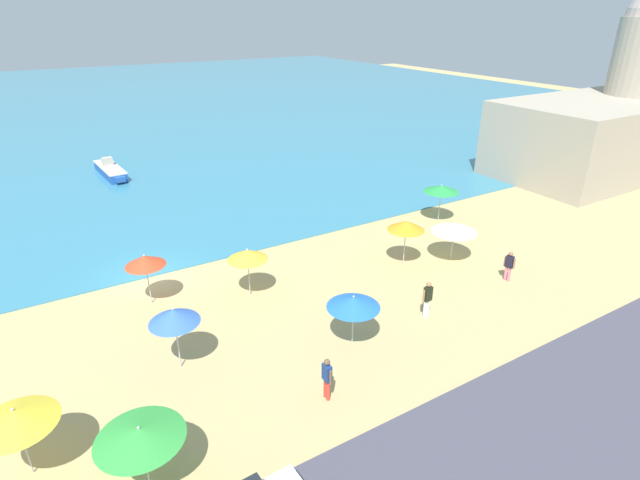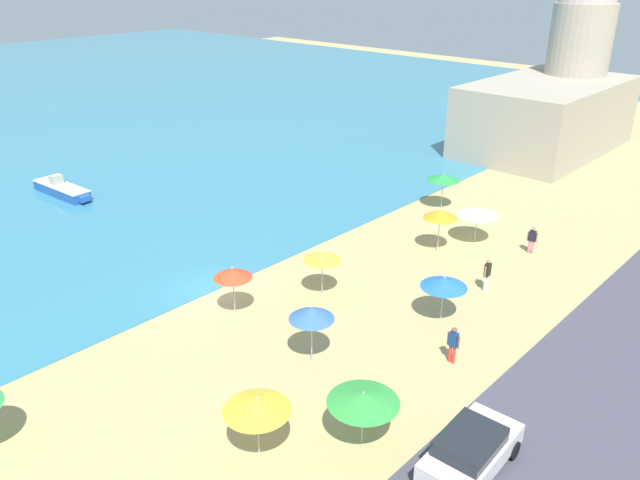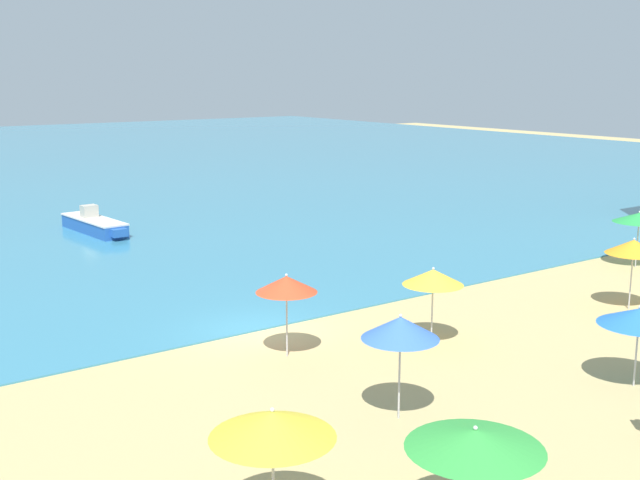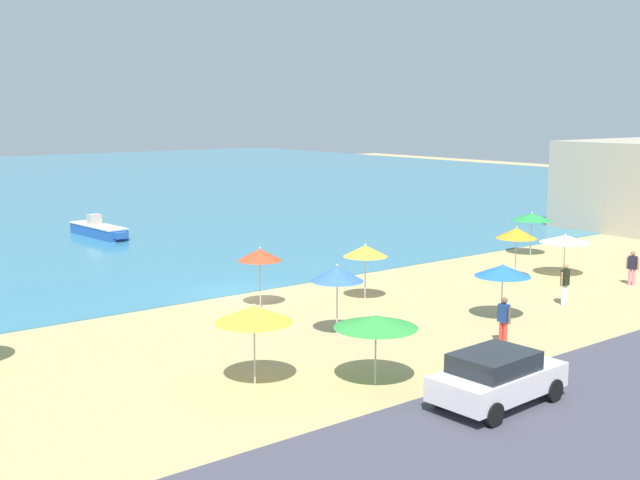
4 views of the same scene
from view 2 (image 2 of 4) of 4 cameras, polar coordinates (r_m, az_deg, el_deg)
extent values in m
plane|color=tan|center=(31.76, -9.96, -4.78)|extent=(160.00, 160.00, 0.00)
cube|color=#464452|center=(22.73, 21.04, -19.73)|extent=(80.00, 8.00, 0.06)
cylinder|color=#B2B2B7|center=(25.84, -0.76, -9.06)|extent=(0.05, 0.05, 2.06)
cone|color=#3868C2|center=(25.17, -0.78, -6.68)|extent=(1.87, 1.87, 0.54)
sphere|color=silver|center=(25.02, -0.78, -6.10)|extent=(0.08, 0.08, 0.08)
cylinder|color=#B2B2B7|center=(35.95, 10.79, 0.55)|extent=(0.05, 0.05, 2.05)
cone|color=orange|center=(35.49, 10.95, 2.36)|extent=(1.91, 1.91, 0.50)
sphere|color=silver|center=(35.38, 10.98, 2.78)|extent=(0.08, 0.08, 0.08)
cylinder|color=#B2B2B7|center=(29.27, -7.87, -5.06)|extent=(0.05, 0.05, 2.01)
cone|color=#D84524|center=(28.70, -8.00, -2.98)|extent=(1.80, 1.80, 0.48)
sphere|color=silver|center=(28.58, -8.03, -2.50)|extent=(0.08, 0.08, 0.08)
cylinder|color=#B2B2B7|center=(29.23, 11.11, -5.64)|extent=(0.05, 0.05, 1.75)
cone|color=blue|center=(28.73, 11.27, -3.82)|extent=(2.14, 2.14, 0.45)
sphere|color=silver|center=(28.61, 11.31, -3.37)|extent=(0.08, 0.08, 0.08)
cylinder|color=#B2B2B7|center=(37.64, 14.05, 1.06)|extent=(0.05, 0.05, 1.71)
cone|color=white|center=(37.28, 14.21, 2.45)|extent=(2.42, 2.42, 0.36)
sphere|color=silver|center=(37.20, 14.24, 2.75)|extent=(0.08, 0.08, 0.08)
cylinder|color=#B2B2B7|center=(21.61, -5.67, -17.12)|extent=(0.05, 0.05, 1.96)
cone|color=yellow|center=(20.86, -5.80, -14.70)|extent=(2.27, 2.27, 0.48)
sphere|color=silver|center=(20.69, -5.83, -14.12)|extent=(0.08, 0.08, 0.08)
cylinder|color=#B2B2B7|center=(30.71, 0.19, -3.40)|extent=(0.05, 0.05, 1.94)
cone|color=yellow|center=(30.19, 0.20, -1.45)|extent=(1.87, 1.87, 0.48)
sphere|color=silver|center=(30.07, 0.20, -0.99)|extent=(0.08, 0.08, 0.08)
cylinder|color=#B2B2B7|center=(22.09, 3.90, -16.28)|extent=(0.05, 0.05, 1.78)
cone|color=green|center=(21.44, 3.98, -14.20)|extent=(2.48, 2.48, 0.36)
sphere|color=silver|center=(21.31, 4.00, -13.77)|extent=(0.08, 0.08, 0.08)
cylinder|color=#B2B2B7|center=(42.30, 11.10, 4.16)|extent=(0.05, 0.05, 2.01)
cone|color=green|center=(41.92, 11.22, 5.65)|extent=(2.18, 2.18, 0.40)
sphere|color=silver|center=(41.85, 11.25, 5.95)|extent=(0.08, 0.08, 0.08)
cylinder|color=white|center=(32.46, 15.01, -3.78)|extent=(0.14, 0.14, 0.84)
cylinder|color=white|center=(32.31, 14.86, -3.89)|extent=(0.14, 0.14, 0.84)
cube|color=black|center=(32.05, 15.07, -2.65)|extent=(0.36, 0.23, 0.67)
sphere|color=#A0774E|center=(31.85, 15.16, -1.90)|extent=(0.22, 0.22, 0.22)
cylinder|color=#A0774E|center=(32.27, 15.26, -2.58)|extent=(0.09, 0.09, 0.60)
cylinder|color=#A0774E|center=(31.88, 14.86, -2.87)|extent=(0.09, 0.09, 0.60)
cylinder|color=red|center=(26.69, 11.81, -10.08)|extent=(0.14, 0.14, 0.80)
cylinder|color=red|center=(26.61, 12.14, -10.22)|extent=(0.14, 0.14, 0.80)
cube|color=navy|center=(26.26, 12.11, -8.86)|extent=(0.23, 0.36, 0.63)
sphere|color=brown|center=(26.02, 12.19, -8.04)|extent=(0.22, 0.22, 0.22)
cylinder|color=brown|center=(26.39, 11.66, -8.77)|extent=(0.09, 0.09, 0.57)
cylinder|color=brown|center=(26.19, 12.54, -9.14)|extent=(0.09, 0.09, 0.57)
cylinder|color=pink|center=(37.21, 18.85, -0.63)|extent=(0.14, 0.14, 0.76)
cylinder|color=pink|center=(37.23, 18.58, -0.58)|extent=(0.14, 0.14, 0.76)
cube|color=black|center=(36.95, 18.86, 0.35)|extent=(0.30, 0.40, 0.60)
sphere|color=#9D6955|center=(36.79, 18.95, 0.97)|extent=(0.22, 0.22, 0.22)
cylinder|color=#9D6955|center=(36.94, 19.21, 0.21)|extent=(0.09, 0.09, 0.54)
cylinder|color=#9D6955|center=(37.01, 18.49, 0.36)|extent=(0.09, 0.09, 0.54)
cube|color=silver|center=(21.79, 13.66, -18.34)|extent=(4.05, 2.04, 0.67)
cube|color=#1E2328|center=(21.27, 13.57, -17.46)|extent=(2.30, 1.74, 0.51)
cylinder|color=black|center=(23.21, 13.20, -16.29)|extent=(0.65, 0.25, 0.64)
cylinder|color=black|center=(22.73, 17.26, -17.86)|extent=(0.65, 0.25, 0.64)
cylinder|color=black|center=(21.40, 9.59, -20.11)|extent=(0.65, 0.25, 0.64)
cube|color=#2456A5|center=(47.60, -22.53, 4.20)|extent=(1.70, 5.35, 0.65)
cube|color=#2456A5|center=(45.22, -20.74, 3.57)|extent=(0.76, 0.49, 0.39)
cube|color=silver|center=(47.49, -22.60, 4.61)|extent=(1.78, 5.35, 0.08)
cube|color=#B2AD9E|center=(47.84, -22.98, 5.08)|extent=(0.83, 0.66, 0.71)
cube|color=#ADA18C|center=(57.94, 19.93, 10.61)|extent=(16.55, 9.48, 5.88)
cylinder|color=#ADA18C|center=(61.92, 22.29, 13.90)|extent=(5.31, 5.31, 11.84)
sphere|color=#BAA79F|center=(61.31, 23.21, 19.31)|extent=(4.78, 4.78, 4.78)
camera|label=1|loc=(12.58, 45.18, 3.81)|focal=28.00mm
camera|label=3|loc=(8.00, 12.10, -38.80)|focal=45.00mm
camera|label=4|loc=(9.84, 125.47, -65.66)|focal=45.00mm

